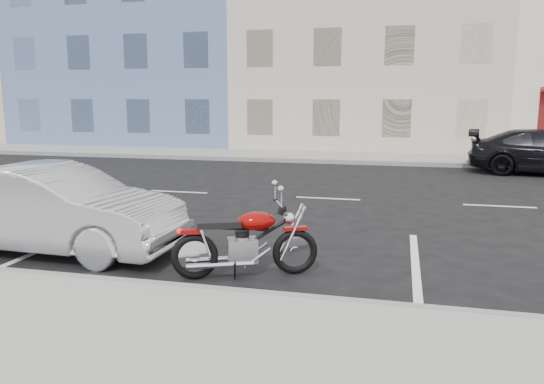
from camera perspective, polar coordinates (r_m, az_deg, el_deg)
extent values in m
plane|color=black|center=(13.18, 14.68, -1.07)|extent=(120.00, 120.00, 0.00)
cube|color=gray|center=(22.28, 1.37, 3.93)|extent=(80.00, 3.40, 0.15)
cube|color=gray|center=(7.95, -23.77, -8.40)|extent=(80.00, 0.12, 0.16)
cube|color=gray|center=(20.63, 0.36, 3.45)|extent=(80.00, 0.12, 0.16)
cube|color=slate|center=(32.54, -11.91, 17.03)|extent=(12.00, 12.00, 13.00)
cube|color=#BCAF9B|center=(29.47, 10.68, 16.34)|extent=(12.00, 12.00, 11.50)
torus|color=black|center=(7.77, 7.81, -6.22)|extent=(0.64, 0.36, 0.65)
torus|color=black|center=(7.49, -2.67, -6.78)|extent=(0.64, 0.36, 0.65)
cube|color=#7C0604|center=(7.68, 7.87, -3.78)|extent=(0.36, 0.25, 0.05)
cube|color=#7C0604|center=(7.38, -2.99, -4.11)|extent=(0.33, 0.26, 0.06)
cube|color=gray|center=(7.57, 2.35, -6.12)|extent=(0.49, 0.43, 0.33)
ellipsoid|color=#7C0604|center=(7.51, 3.83, -3.03)|extent=(0.63, 0.52, 0.26)
cube|color=black|center=(7.41, -0.07, -3.34)|extent=(0.66, 0.47, 0.09)
cylinder|color=silver|center=(7.54, 6.31, -1.27)|extent=(0.30, 0.64, 0.04)
sphere|color=silver|center=(7.63, 7.27, -2.74)|extent=(0.17, 0.17, 0.17)
cylinder|color=silver|center=(7.43, 0.11, -7.68)|extent=(0.88, 0.44, 0.08)
cylinder|color=silver|center=(7.69, -0.24, -7.07)|extent=(0.88, 0.44, 0.08)
cylinder|color=silver|center=(7.68, 7.52, -4.15)|extent=(0.36, 0.19, 0.78)
cylinder|color=black|center=(7.57, 3.96, -4.83)|extent=(0.74, 0.35, 0.48)
imported|color=#999BA0|center=(9.28, -22.56, -1.69)|extent=(4.36, 1.65, 1.42)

